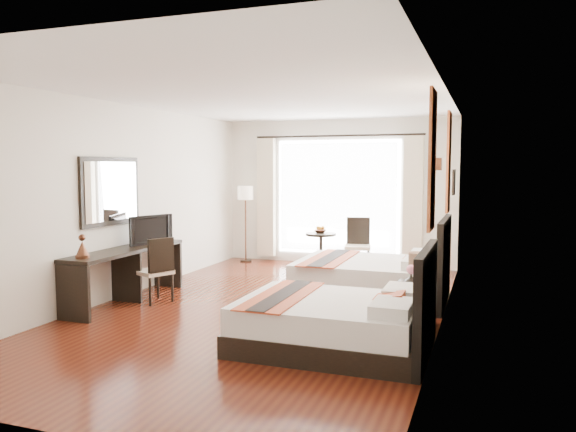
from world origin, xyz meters
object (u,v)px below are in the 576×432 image
(floor_lamp, at_px, (245,198))
(table_lamp, at_px, (419,263))
(desk_chair, at_px, (155,282))
(side_table, at_px, (321,251))
(bed_near, at_px, (339,321))
(fruit_bowl, at_px, (320,231))
(window_chair, at_px, (358,255))
(television, at_px, (148,229))
(vase, at_px, (411,283))
(bed_far, at_px, (375,277))
(nightstand, at_px, (415,306))
(console_desk, at_px, (127,275))

(floor_lamp, bearing_deg, table_lamp, -42.74)
(desk_chair, xyz_separation_m, floor_lamp, (-0.19, 3.55, 0.99))
(floor_lamp, bearing_deg, side_table, -9.02)
(bed_near, height_order, table_lamp, bed_near)
(side_table, relative_size, fruit_bowl, 2.85)
(bed_near, distance_m, window_chair, 4.38)
(television, bearing_deg, table_lamp, -75.23)
(fruit_bowl, bearing_deg, side_table, -52.44)
(vase, relative_size, window_chair, 0.15)
(bed_far, height_order, nightstand, bed_far)
(console_desk, relative_size, floor_lamp, 1.46)
(bed_near, height_order, nightstand, bed_near)
(bed_far, bearing_deg, window_chair, 109.50)
(vase, relative_size, television, 0.20)
(desk_chair, distance_m, side_table, 3.60)
(television, relative_size, desk_chair, 0.81)
(vase, relative_size, fruit_bowl, 0.63)
(bed_far, distance_m, console_desk, 3.52)
(console_desk, height_order, side_table, console_desk)
(desk_chair, bearing_deg, console_desk, 41.95)
(table_lamp, bearing_deg, desk_chair, -179.36)
(bed_near, distance_m, television, 3.68)
(nightstand, height_order, window_chair, window_chair)
(table_lamp, height_order, window_chair, window_chair)
(vase, bearing_deg, desk_chair, 176.04)
(desk_chair, xyz_separation_m, side_table, (1.45, 3.29, 0.05))
(table_lamp, xyz_separation_m, desk_chair, (-3.61, -0.04, -0.48))
(television, bearing_deg, vase, -79.42)
(vase, height_order, fruit_bowl, fruit_bowl)
(bed_near, bearing_deg, vase, 53.61)
(nightstand, xyz_separation_m, window_chair, (-1.42, 3.29, 0.03))
(table_lamp, distance_m, fruit_bowl, 3.93)
(bed_far, relative_size, side_table, 3.17)
(bed_far, bearing_deg, bed_near, -88.27)
(bed_near, bearing_deg, window_chair, 100.13)
(vase, bearing_deg, console_desk, 178.19)
(bed_far, xyz_separation_m, table_lamp, (0.74, -1.20, 0.45))
(bed_far, bearing_deg, nightstand, -61.20)
(floor_lamp, xyz_separation_m, side_table, (1.64, -0.26, -0.94))
(bed_near, xyz_separation_m, window_chair, (-0.77, 4.31, 0.01))
(nightstand, height_order, television, television)
(floor_lamp, relative_size, fruit_bowl, 6.46)
(side_table, bearing_deg, bed_near, -71.28)
(vase, bearing_deg, window_chair, 111.88)
(television, bearing_deg, bed_near, -94.38)
(fruit_bowl, xyz_separation_m, window_chair, (0.73, -0.10, -0.40))
(console_desk, relative_size, desk_chair, 2.40)
(floor_lamp, bearing_deg, window_chair, -8.02)
(vase, bearing_deg, side_table, 120.76)
(bed_near, height_order, bed_far, bed_far)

